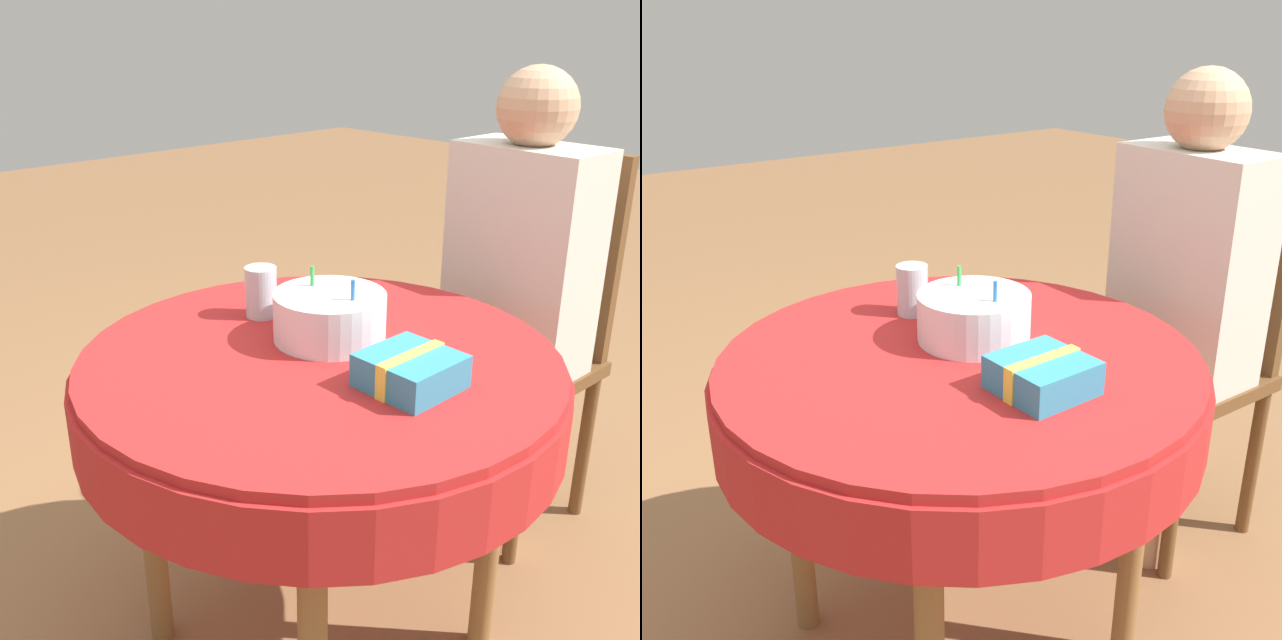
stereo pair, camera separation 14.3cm
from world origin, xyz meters
TOP-DOWN VIEW (x-y plane):
  - ground_plane at (0.00, 0.00)m, footprint 12.00×12.00m
  - dining_table at (0.00, 0.00)m, footprint 0.94×0.94m
  - chair at (-0.01, 0.77)m, footprint 0.38×0.38m
  - person at (-0.01, 0.68)m, footprint 0.36×0.29m
  - birthday_cake at (-0.04, 0.06)m, footprint 0.22×0.22m
  - drinking_glass at (-0.23, 0.04)m, footprint 0.07×0.07m
  - gift_box at (0.21, 0.02)m, footprint 0.15×0.15m

SIDE VIEW (x-z plane):
  - ground_plane at x=0.00m, z-range 0.00..0.00m
  - chair at x=-0.01m, z-range 0.03..1.03m
  - dining_table at x=0.00m, z-range 0.27..0.98m
  - person at x=-0.01m, z-range 0.12..1.33m
  - gift_box at x=0.21m, z-range 0.71..0.78m
  - birthday_cake at x=-0.04m, z-range 0.69..0.83m
  - drinking_glass at x=-0.23m, z-range 0.71..0.82m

